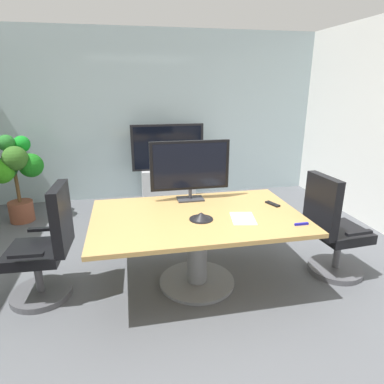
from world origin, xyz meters
The scene contains 12 objects.
ground_plane centered at (0.00, 0.00, 0.00)m, with size 7.01×7.01×0.00m, color #515459.
wall_back_glass_partition centered at (0.00, 3.01, 1.39)m, with size 5.79×0.10×2.79m, color #9EB2B7.
conference_table centered at (0.14, 0.08, 0.57)m, with size 1.98×1.25×0.74m.
office_chair_left centered at (-1.27, 0.15, 0.46)m, with size 0.61×0.58×1.09m.
office_chair_right centered at (1.55, -0.02, 0.46)m, with size 0.61×0.59×1.09m.
tv_monitor centered at (0.16, 0.53, 1.10)m, with size 0.84×0.18×0.64m.
wall_display_unit centered at (0.19, 2.65, 0.44)m, with size 1.20×0.36×1.31m.
potted_plant centered at (-2.03, 2.12, 0.77)m, with size 0.67×0.64×1.26m.
conference_phone centered at (0.15, -0.03, 0.77)m, with size 0.22×0.22×0.07m.
remote_control centered at (0.96, 0.20, 0.75)m, with size 0.05×0.17×0.02m, color black.
whiteboard_marker centered at (0.99, -0.33, 0.75)m, with size 0.13×0.02×0.02m, color #1919A5.
paper_notepad centered at (0.54, -0.10, 0.75)m, with size 0.21×0.30×0.01m, color white.
Camera 1 is at (-0.49, -2.76, 1.93)m, focal length 30.83 mm.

